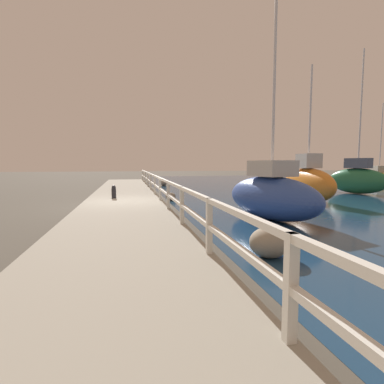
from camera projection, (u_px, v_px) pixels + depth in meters
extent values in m
plane|color=#4C473D|center=(124.00, 206.00, 12.88)|extent=(120.00, 120.00, 0.00)
cube|color=gray|center=(124.00, 203.00, 12.87)|extent=(3.34, 36.00, 0.22)
cube|color=silver|center=(291.00, 288.00, 2.64)|extent=(0.10, 0.10, 0.99)
cube|color=silver|center=(209.00, 226.00, 5.26)|extent=(0.10, 0.10, 0.99)
cube|color=silver|center=(182.00, 205.00, 7.89)|extent=(0.10, 0.10, 0.99)
cube|color=silver|center=(168.00, 195.00, 10.52)|extent=(0.10, 0.10, 0.99)
cube|color=silver|center=(160.00, 189.00, 13.15)|extent=(0.10, 0.10, 0.99)
cube|color=silver|center=(155.00, 185.00, 15.77)|extent=(0.10, 0.10, 0.99)
cube|color=silver|center=(151.00, 182.00, 18.40)|extent=(0.10, 0.10, 0.99)
cube|color=silver|center=(148.00, 179.00, 21.03)|extent=(0.10, 0.10, 0.99)
cube|color=silver|center=(146.00, 178.00, 23.66)|extent=(0.10, 0.10, 0.99)
cube|color=silver|center=(144.00, 176.00, 26.28)|extent=(0.10, 0.10, 0.99)
cube|color=silver|center=(142.00, 175.00, 28.91)|extent=(0.10, 0.10, 0.99)
cube|color=silver|center=(160.00, 178.00, 13.10)|extent=(0.09, 32.50, 0.08)
cube|color=silver|center=(160.00, 189.00, 13.15)|extent=(0.09, 32.50, 0.08)
ellipsoid|color=gray|center=(270.00, 242.00, 5.77)|extent=(0.79, 0.71, 0.59)
ellipsoid|color=slate|center=(171.00, 196.00, 14.87)|extent=(0.50, 0.45, 0.38)
ellipsoid|color=gray|center=(164.00, 183.00, 24.54)|extent=(0.68, 0.61, 0.51)
cylinder|color=black|center=(114.00, 193.00, 13.78)|extent=(0.21, 0.21, 0.47)
sphere|color=black|center=(114.00, 187.00, 13.75)|extent=(0.19, 0.19, 0.19)
ellipsoid|color=gold|center=(379.00, 177.00, 29.78)|extent=(2.73, 4.37, 0.95)
cube|color=#9E937F|center=(379.00, 169.00, 29.70)|extent=(1.56, 1.94, 0.65)
cylinder|color=silver|center=(381.00, 138.00, 29.41)|extent=(0.09, 0.09, 6.75)
ellipsoid|color=#2D4C9E|center=(271.00, 198.00, 9.69)|extent=(2.36, 4.34, 1.40)
cube|color=beige|center=(272.00, 168.00, 9.60)|extent=(1.31, 1.49, 0.50)
cylinder|color=silver|center=(274.00, 75.00, 9.33)|extent=(0.09, 0.09, 6.29)
ellipsoid|color=orange|center=(308.00, 185.00, 14.28)|extent=(1.37, 4.23, 1.60)
cube|color=beige|center=(309.00, 161.00, 14.17)|extent=(0.86, 1.10, 0.68)
cylinder|color=silver|center=(310.00, 117.00, 13.98)|extent=(0.09, 0.09, 4.76)
ellipsoid|color=#236B42|center=(357.00, 181.00, 18.02)|extent=(2.20, 3.74, 1.53)
cube|color=#4C566B|center=(358.00, 163.00, 17.92)|extent=(1.13, 1.55, 0.60)
cylinder|color=silver|center=(361.00, 109.00, 17.62)|extent=(0.09, 0.09, 6.93)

